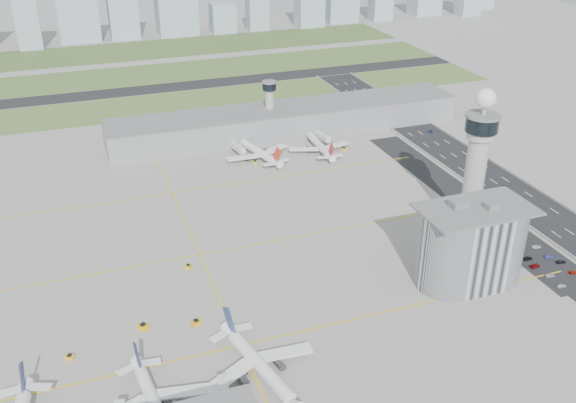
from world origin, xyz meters
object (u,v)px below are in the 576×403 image
object	(u,v)px
tug_3	(188,266)
car_hw_1	(505,187)
tug_2	(143,326)
car_lot_10	(536,247)
control_tower	(477,159)
car_lot_5	(503,241)
tug_4	(255,162)
tug_0	(70,357)
car_lot_9	(549,257)
tug_5	(344,149)
airplane_near_b	(153,397)
secondary_tower	(269,103)
airplane_far_a	(257,147)
car_hw_2	(431,131)
admin_building	(471,245)
airplane_near_c	(260,359)
jet_bridge_far_0	(232,146)
jet_bridge_far_1	(315,135)
car_lot_4	(519,252)
car_lot_7	(574,272)
car_lot_3	(528,258)
car_lot_11	(522,236)
tug_1	(196,322)
airplane_far_b	(319,141)
car_lot_2	(535,266)
car_hw_4	(364,103)
car_lot_0	(561,286)

from	to	relation	value
tug_3	car_hw_1	size ratio (longest dim) A/B	0.75
tug_2	car_lot_10	xyz separation A→B (m)	(161.45, -1.97, -0.45)
control_tower	car_hw_1	xyz separation A→B (m)	(43.57, 31.58, -34.42)
car_lot_5	car_hw_1	bearing A→B (deg)	-37.64
tug_4	tug_0	bearing A→B (deg)	-109.56
car_lot_9	tug_5	bearing A→B (deg)	19.71
airplane_near_b	tug_3	bearing A→B (deg)	154.51
secondary_tower	tug_3	size ratio (longest dim) A/B	11.32
airplane_far_a	car_hw_2	size ratio (longest dim) A/B	10.05
tug_2	car_lot_10	world-z (taller)	tug_2
secondary_tower	admin_building	distance (m)	173.43
airplane_near_c	jet_bridge_far_0	xyz separation A→B (m)	(40.05, 177.30, -3.42)
secondary_tower	tug_0	world-z (taller)	secondary_tower
airplane_far_a	tug_4	distance (m)	9.99
admin_building	airplane_near_c	xyz separation A→B (m)	(-90.04, -23.30, -9.04)
airplane_near_b	tug_2	bearing A→B (deg)	170.09
jet_bridge_far_1	car_lot_4	distance (m)	148.52
tug_5	car_lot_7	bearing A→B (deg)	-6.10
car_hw_1	car_hw_2	world-z (taller)	car_hw_2
car_hw_1	admin_building	bearing A→B (deg)	-128.47
car_lot_3	car_lot_11	distance (m)	17.70
airplane_near_c	tug_1	xyz separation A→B (m)	(-13.27, 31.31, -5.29)
car_lot_3	car_lot_9	xyz separation A→B (m)	(9.06, -2.02, 0.02)
airplane_far_a	car_lot_9	bearing A→B (deg)	-164.06
airplane_far_b	car_lot_3	xyz separation A→B (m)	(35.68, -133.60, -5.25)
car_hw_2	jet_bridge_far_1	bearing A→B (deg)	163.10
airplane_near_c	car_lot_2	size ratio (longest dim) A/B	9.93
secondary_tower	car_hw_1	size ratio (longest dim) A/B	8.44
jet_bridge_far_0	car_lot_9	world-z (taller)	jet_bridge_far_0
tug_1	car_lot_10	world-z (taller)	tug_1
car_hw_4	tug_3	bearing A→B (deg)	-133.27
airplane_far_b	car_lot_7	distance (m)	155.06
car_lot_0	car_hw_1	xyz separation A→B (m)	(33.05, 78.27, -0.00)
tug_1	tug_5	distance (m)	168.03
tug_1	car_lot_4	bearing A→B (deg)	74.83
control_tower	car_lot_9	world-z (taller)	control_tower
car_lot_3	tug_1	bearing A→B (deg)	87.82
airplane_near_c	car_lot_2	world-z (taller)	airplane_near_c
airplane_near_c	car_lot_9	bearing A→B (deg)	87.67
jet_bridge_far_0	tug_3	distance (m)	120.29
car_lot_0	secondary_tower	bearing A→B (deg)	21.82
tug_5	car_lot_2	size ratio (longest dim) A/B	0.64
car_lot_10	tug_1	bearing A→B (deg)	98.43
tug_4	car_lot_0	size ratio (longest dim) A/B	0.77
car_lot_0	car_hw_4	size ratio (longest dim) A/B	1.13
tug_5	car_lot_4	xyz separation A→B (m)	(21.96, -124.38, -0.18)
tug_4	car_lot_4	world-z (taller)	tug_4
secondary_tower	tug_3	world-z (taller)	secondary_tower
car_hw_4	car_lot_7	bearing A→B (deg)	-92.96
airplane_near_b	car_lot_4	size ratio (longest dim) A/B	10.49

